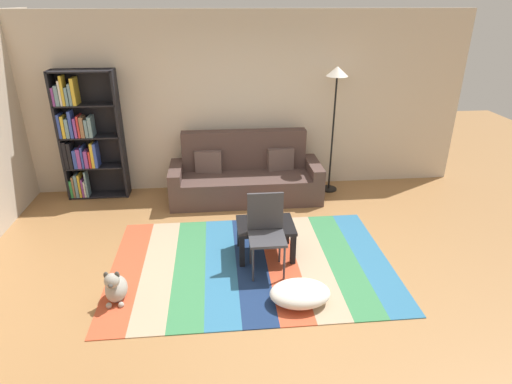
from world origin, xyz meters
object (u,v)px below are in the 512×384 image
(coffee_table, at_px, (265,230))
(folding_chair, at_px, (266,227))
(tv_remote, at_px, (257,226))
(couch, at_px, (245,177))
(dog, at_px, (116,288))
(bookshelf, at_px, (84,138))
(standing_lamp, at_px, (336,89))
(pouf, at_px, (300,293))

(coffee_table, relative_size, folding_chair, 0.74)
(tv_remote, bearing_deg, coffee_table, -14.93)
(couch, distance_m, dog, 2.81)
(folding_chair, bearing_deg, bookshelf, 173.76)
(folding_chair, bearing_deg, standing_lamp, 94.50)
(bookshelf, height_order, tv_remote, bookshelf)
(coffee_table, relative_size, standing_lamp, 0.35)
(dog, bearing_deg, tv_remote, 23.89)
(pouf, bearing_deg, folding_chair, 112.44)
(couch, bearing_deg, coffee_table, -86.05)
(bookshelf, height_order, pouf, bookshelf)
(coffee_table, relative_size, tv_remote, 4.46)
(couch, distance_m, tv_remote, 1.71)
(tv_remote, bearing_deg, folding_chair, -108.13)
(standing_lamp, xyz_separation_m, tv_remote, (-1.35, -1.86, -1.19))
(bookshelf, xyz_separation_m, folding_chair, (2.46, -2.22, -0.41))
(pouf, distance_m, standing_lamp, 3.28)
(coffee_table, xyz_separation_m, tv_remote, (-0.11, -0.05, 0.09))
(couch, height_order, folding_chair, couch)
(bookshelf, bearing_deg, standing_lamp, -2.00)
(couch, xyz_separation_m, folding_chair, (0.09, -1.94, 0.20))
(pouf, bearing_deg, coffee_table, 104.76)
(coffee_table, height_order, folding_chair, folding_chair)
(dog, xyz_separation_m, folding_chair, (1.58, 0.44, 0.37))
(couch, relative_size, coffee_table, 3.38)
(bookshelf, bearing_deg, coffee_table, -38.04)
(couch, distance_m, coffee_table, 1.67)
(coffee_table, distance_m, tv_remote, 0.15)
(dog, bearing_deg, bookshelf, 108.21)
(standing_lamp, bearing_deg, bookshelf, 178.00)
(bookshelf, bearing_deg, tv_remote, -39.99)
(dog, height_order, tv_remote, tv_remote)
(couch, distance_m, standing_lamp, 1.87)
(bookshelf, distance_m, folding_chair, 3.34)
(dog, distance_m, folding_chair, 1.69)
(bookshelf, relative_size, tv_remote, 12.84)
(bookshelf, distance_m, standing_lamp, 3.79)
(bookshelf, relative_size, pouf, 3.13)
(bookshelf, height_order, dog, bookshelf)
(bookshelf, xyz_separation_m, pouf, (2.73, -2.87, -0.83))
(standing_lamp, bearing_deg, coffee_table, -124.43)
(couch, distance_m, folding_chair, 1.95)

